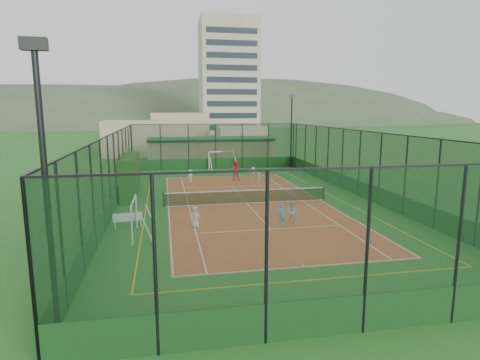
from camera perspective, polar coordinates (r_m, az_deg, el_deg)
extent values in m
plane|color=#256121|center=(28.51, 0.97, -3.33)|extent=(300.00, 300.00, 0.00)
cube|color=#C54D2B|center=(28.51, 0.97, -3.33)|extent=(11.17, 23.97, 0.01)
cube|color=beige|center=(110.89, -1.66, 14.37)|extent=(15.00, 12.00, 30.00)
cube|color=black|center=(32.14, -15.35, 0.62)|extent=(1.05, 7.02, 3.07)
imported|color=silver|center=(22.67, -6.37, -5.26)|extent=(0.71, 0.57, 1.25)
imported|color=#4697C9|center=(23.02, 5.97, -4.93)|extent=(0.54, 0.43, 1.31)
imported|color=silver|center=(23.52, 7.49, -4.57)|extent=(0.84, 0.80, 1.37)
imported|color=silver|center=(36.56, -7.07, 0.53)|extent=(0.88, 0.75, 1.18)
imported|color=white|center=(35.49, 2.71, 0.42)|extent=(0.84, 0.55, 1.33)
imported|color=silver|center=(38.27, 1.89, 1.01)|extent=(1.10, 0.39, 1.17)
imported|color=red|center=(37.42, -0.72, 1.35)|extent=(1.02, 0.86, 1.87)
sphere|color=#CCE033|center=(30.18, 1.75, -2.50)|extent=(0.07, 0.07, 0.07)
sphere|color=#CCE033|center=(29.73, -0.56, -2.69)|extent=(0.07, 0.07, 0.07)
sphere|color=#CCE033|center=(30.66, 6.33, -2.36)|extent=(0.07, 0.07, 0.07)
sphere|color=#CCE033|center=(29.80, -0.98, -2.66)|extent=(0.07, 0.07, 0.07)
sphere|color=#CCE033|center=(29.58, -3.72, -2.78)|extent=(0.07, 0.07, 0.07)
sphere|color=#CCE033|center=(29.27, -4.40, -2.92)|extent=(0.07, 0.07, 0.07)
sphere|color=#CCE033|center=(30.03, -4.36, -2.59)|extent=(0.07, 0.07, 0.07)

